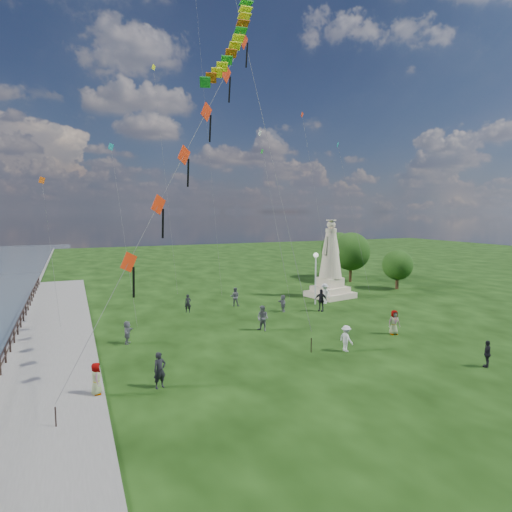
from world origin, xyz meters
name	(u,v)px	position (x,y,z in m)	size (l,w,h in m)	color
waterfront	(29,358)	(-15.24, 8.99, -0.06)	(200.00, 200.00, 1.51)	#364351
statue	(330,268)	(11.02, 17.01, 2.93)	(4.45, 4.45, 7.75)	beige
lamppost	(316,267)	(7.89, 14.68, 3.47)	(0.44, 0.44, 4.80)	silver
tree_row	(352,253)	(18.98, 24.30, 3.54)	(5.83, 13.40, 6.06)	#382314
person_0	(160,370)	(-8.97, 1.36, 0.89)	(0.65, 0.42, 1.77)	black
person_1	(263,318)	(-0.25, 8.51, 0.92)	(0.90, 0.55, 1.84)	#595960
person_2	(346,338)	(2.59, 2.35, 0.81)	(1.04, 0.54, 1.61)	silver
person_3	(487,354)	(8.12, -3.00, 0.75)	(0.88, 0.45, 1.51)	black
person_4	(394,322)	(7.78, 4.03, 0.86)	(0.84, 0.52, 1.72)	#595960
person_5	(127,332)	(-9.56, 9.26, 0.75)	(1.40, 0.60, 1.51)	#595960
person_6	(188,303)	(-3.76, 16.23, 0.77)	(0.56, 0.37, 1.54)	black
person_7	(235,297)	(0.79, 16.95, 0.85)	(0.83, 0.51, 1.70)	#595960
person_8	(325,294)	(8.86, 14.61, 0.94)	(1.22, 0.63, 1.88)	silver
person_9	(321,300)	(6.89, 12.13, 0.96)	(1.12, 0.57, 1.91)	black
person_10	(96,381)	(-11.86, 1.56, 0.75)	(0.73, 0.45, 1.50)	#595960
person_11	(283,303)	(3.80, 13.27, 0.73)	(1.35, 0.58, 1.46)	#595960
red_kite_train	(194,140)	(-6.22, 4.61, 12.49)	(12.09, 9.35, 20.12)	black
small_kites	(225,148)	(2.12, 23.27, 14.99)	(31.03, 16.75, 32.05)	teal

